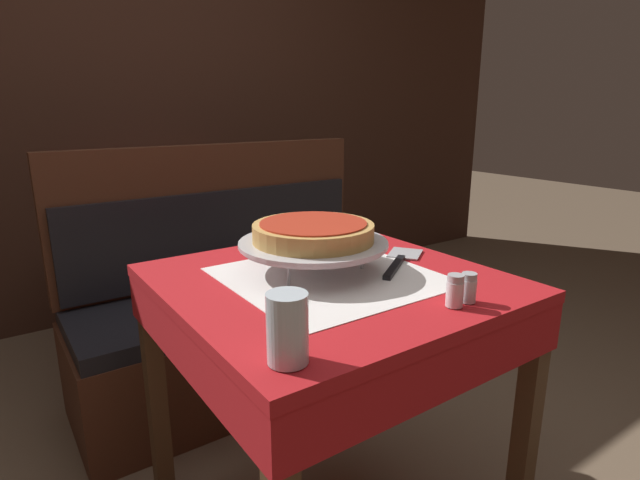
{
  "coord_description": "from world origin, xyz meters",
  "views": [
    {
      "loc": [
        -0.7,
        -0.96,
        1.18
      ],
      "look_at": [
        -0.01,
        0.03,
        0.86
      ],
      "focal_mm": 28.0,
      "sensor_mm": 36.0,
      "label": 1
    }
  ],
  "objects": [
    {
      "name": "dining_table_front",
      "position": [
        0.0,
        0.0,
        0.67
      ],
      "size": [
        0.79,
        0.79,
        0.77
      ],
      "color": "red",
      "rests_on": "ground_plane"
    },
    {
      "name": "dining_table_rear",
      "position": [
        0.15,
        1.54,
        0.66
      ],
      "size": [
        0.69,
        0.69,
        0.76
      ],
      "color": "red",
      "rests_on": "ground_plane"
    },
    {
      "name": "booth_bench",
      "position": [
        0.13,
        0.83,
        0.3
      ],
      "size": [
        1.34,
        0.51,
        1.03
      ],
      "color": "#4C2819",
      "rests_on": "ground_plane"
    },
    {
      "name": "back_wall_panel",
      "position": [
        0.0,
        1.97,
        1.2
      ],
      "size": [
        6.0,
        0.04,
        2.4
      ],
      "primitive_type": "cube",
      "color": "#3D2319",
      "rests_on": "ground_plane"
    },
    {
      "name": "pizza_pan_stand",
      "position": [
        -0.01,
        0.06,
        0.84
      ],
      "size": [
        0.38,
        0.38,
        0.08
      ],
      "color": "#ADADB2",
      "rests_on": "dining_table_front"
    },
    {
      "name": "deep_dish_pizza",
      "position": [
        -0.01,
        0.06,
        0.87
      ],
      "size": [
        0.31,
        0.31,
        0.05
      ],
      "color": "tan",
      "rests_on": "pizza_pan_stand"
    },
    {
      "name": "pizza_server",
      "position": [
        0.22,
        -0.02,
        0.77
      ],
      "size": [
        0.27,
        0.21,
        0.01
      ],
      "color": "#BCBCC1",
      "rests_on": "dining_table_front"
    },
    {
      "name": "water_glass_near",
      "position": [
        -0.31,
        -0.31,
        0.83
      ],
      "size": [
        0.07,
        0.07,
        0.12
      ],
      "color": "silver",
      "rests_on": "dining_table_front"
    },
    {
      "name": "salt_shaker",
      "position": [
        0.1,
        -0.31,
        0.8
      ],
      "size": [
        0.04,
        0.04,
        0.07
      ],
      "color": "silver",
      "rests_on": "dining_table_front"
    },
    {
      "name": "pepper_shaker",
      "position": [
        0.15,
        -0.31,
        0.8
      ],
      "size": [
        0.03,
        0.03,
        0.07
      ],
      "color": "silver",
      "rests_on": "dining_table_front"
    },
    {
      "name": "condiment_caddy",
      "position": [
        0.1,
        1.64,
        0.8
      ],
      "size": [
        0.12,
        0.12,
        0.15
      ],
      "color": "black",
      "rests_on": "dining_table_rear"
    }
  ]
}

